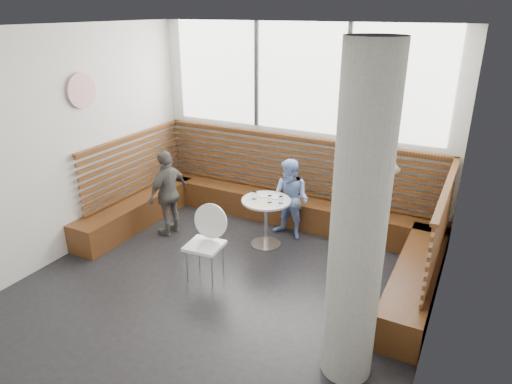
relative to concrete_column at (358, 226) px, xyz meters
The scene contains 15 objects.
room 1.95m from the concrete_column, 161.90° to the left, with size 5.00×5.00×3.20m.
booth 3.24m from the concrete_column, 127.94° to the left, with size 5.00×2.50×1.44m.
concrete_column is the anchor object (origin of this frame).
wall_art 4.48m from the concrete_column, 166.94° to the left, with size 0.50×0.50×0.03m, color white.
cafe_table 2.89m from the concrete_column, 133.74° to the left, with size 0.73×0.73×0.75m.
cafe_chair 2.53m from the concrete_column, 159.31° to the left, with size 0.48×0.47×1.00m.
adult_man 1.80m from the concrete_column, 100.47° to the left, with size 1.19×0.68×1.84m, color #535639.
child_back 3.04m from the concrete_column, 124.79° to the left, with size 0.62×0.48×1.27m, color #88A8EC.
child_left 3.87m from the concrete_column, 154.69° to the left, with size 0.80×0.33×1.37m, color #585550.
plate_near 2.96m from the concrete_column, 133.44° to the left, with size 0.19×0.19×0.01m, color white.
plate_far 2.87m from the concrete_column, 130.72° to the left, with size 0.19×0.19×0.01m, color white.
glass_left 2.89m from the concrete_column, 137.03° to the left, with size 0.07×0.07×0.11m, color white.
glass_mid 2.71m from the concrete_column, 133.26° to the left, with size 0.07×0.07×0.10m, color white.
glass_right 2.64m from the concrete_column, 129.92° to the left, with size 0.07×0.07×0.10m, color white.
menu_card 2.68m from the concrete_column, 135.90° to the left, with size 0.20×0.14×0.00m, color #A5C64C.
Camera 1 is at (2.71, -4.23, 3.40)m, focal length 32.00 mm.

